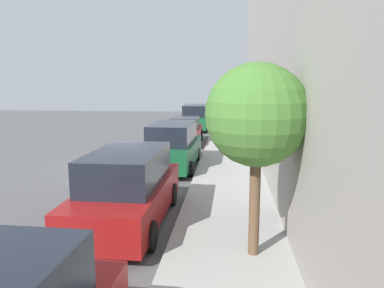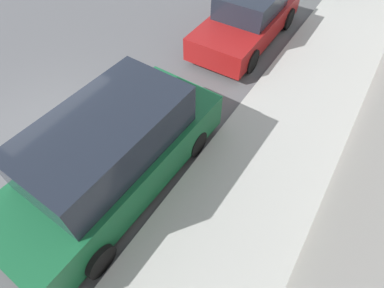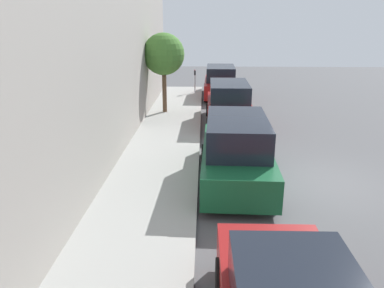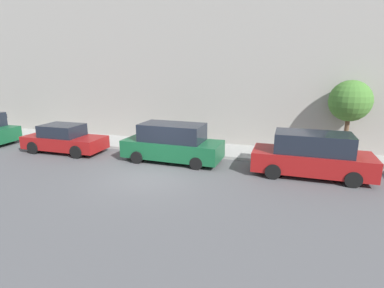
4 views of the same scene
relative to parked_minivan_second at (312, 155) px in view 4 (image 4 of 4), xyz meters
name	(u,v)px [view 4 (image 4 of 4)]	position (x,y,z in m)	size (l,w,h in m)	color
ground_plane	(150,177)	(-2.23, 6.55, -0.92)	(60.00, 60.00, 0.00)	#515154
sidewalk	(186,148)	(2.58, 6.55, -0.85)	(2.64, 32.00, 0.15)	#9E9E99
building_facade	(198,20)	(4.90, 6.55, 6.35)	(2.00, 32.00, 14.55)	gray
parked_minivan_second	(312,155)	(0.00, 0.00, 0.00)	(2.02, 4.92, 1.90)	maroon
parked_minivan_third	(173,143)	(0.18, 6.45, 0.00)	(2.04, 4.95, 1.90)	#14512D
parked_sedan_fourth	(64,139)	(-0.07, 12.77, -0.20)	(1.92, 4.51, 1.54)	maroon
parking_meter_far	(7,122)	(1.72, 18.89, 0.15)	(0.11, 0.15, 1.50)	#ADADB2
street_tree	(350,101)	(3.09, -1.77, 2.04)	(2.01, 2.01, 3.84)	brown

